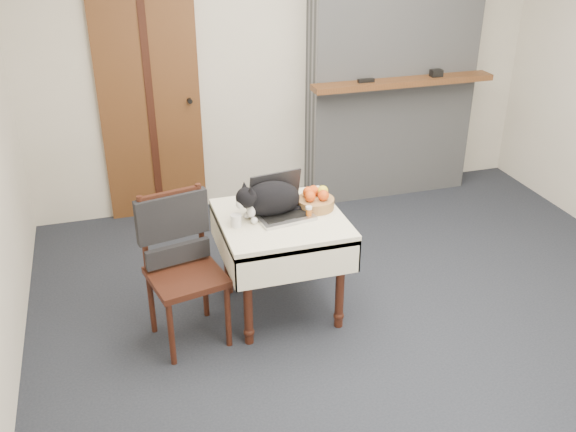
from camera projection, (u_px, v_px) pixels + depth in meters
name	position (u px, v px, depth m)	size (l,w,h in m)	color
ground	(375.00, 313.00, 4.32)	(4.50, 4.50, 0.00)	black
room_shell	(362.00, 34.00, 3.92)	(4.52, 4.01, 2.61)	beige
door	(150.00, 102.00, 5.25)	(0.82, 0.10, 2.00)	brown
chimney	(394.00, 53.00, 5.55)	(1.62, 0.48, 2.60)	gray
side_table	(281.00, 232.00, 4.12)	(0.78, 0.78, 0.70)	black
laptop	(280.00, 205.00, 4.07)	(0.39, 0.35, 0.26)	#B7B7BC
cat	(272.00, 199.00, 4.04)	(0.55, 0.31, 0.26)	black
cream_jar	(236.00, 221.00, 3.93)	(0.07, 0.07, 0.08)	silver
pill_bottle	(309.00, 212.00, 4.02)	(0.04, 0.04, 0.08)	#AA5014
fruit_basket	(316.00, 200.00, 4.15)	(0.24, 0.24, 0.14)	#AE7D46
desk_clutter	(302.00, 208.00, 4.16)	(0.15, 0.02, 0.01)	black
chair	(179.00, 247.00, 3.89)	(0.51, 0.51, 0.96)	black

